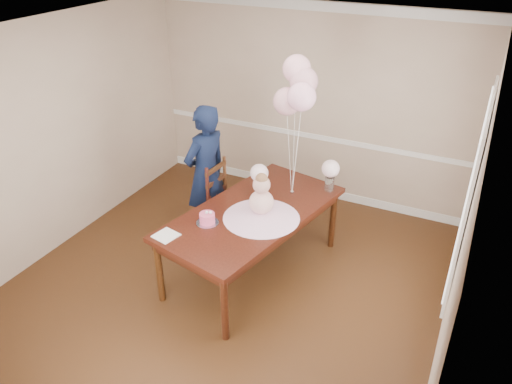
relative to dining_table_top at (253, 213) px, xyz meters
name	(u,v)px	position (x,y,z in m)	size (l,w,h in m)	color
floor	(223,289)	(-0.15, -0.45, -0.78)	(4.50, 5.00, 0.00)	#311A0C
ceiling	(212,39)	(-0.15, -0.45, 1.92)	(4.50, 5.00, 0.02)	white
wall_back	(309,104)	(-0.15, 2.05, 0.57)	(4.50, 0.02, 2.70)	tan
wall_front	(4,363)	(-0.15, -2.95, 0.57)	(4.50, 0.02, 2.70)	tan
wall_left	(48,141)	(-2.40, -0.45, 0.57)	(0.02, 5.00, 2.70)	tan
wall_right	(463,239)	(2.10, -0.45, 0.57)	(0.02, 5.00, 2.70)	tan
chair_rail_trim	(307,135)	(-0.15, 2.04, 0.12)	(4.50, 0.02, 0.07)	white
crown_molding	(314,6)	(-0.15, 2.04, 1.85)	(4.50, 0.02, 0.12)	silver
baseboard_trim	(304,188)	(-0.15, 2.04, -0.72)	(4.50, 0.02, 0.12)	white
window_frame	(471,189)	(2.08, 0.05, 0.77)	(0.02, 1.66, 1.56)	white
window_blinds	(469,189)	(2.06, 0.05, 0.77)	(0.01, 1.50, 1.40)	white
dining_table_top	(253,213)	(0.00, 0.00, 0.00)	(1.08, 2.15, 0.05)	black
table_apron	(253,219)	(0.00, 0.00, -0.08)	(0.97, 2.05, 0.11)	black
table_leg_fl	(159,271)	(-0.65, -0.87, -0.40)	(0.08, 0.08, 0.75)	black
table_leg_fr	(225,308)	(0.23, -1.06, -0.40)	(0.08, 0.08, 0.75)	black
table_leg_bl	(273,197)	(-0.23, 1.06, -0.40)	(0.08, 0.08, 0.75)	black
table_leg_br	(333,220)	(0.65, 0.87, -0.40)	(0.08, 0.08, 0.75)	black
baby_skirt	(261,213)	(0.15, -0.09, 0.08)	(0.82, 0.82, 0.11)	#E9ACD4
baby_torso	(261,202)	(0.15, -0.09, 0.22)	(0.26, 0.26, 0.26)	pink
baby_head	(262,185)	(0.15, -0.09, 0.43)	(0.18, 0.18, 0.18)	#CC998D
baby_hair	(262,179)	(0.15, -0.09, 0.49)	(0.13, 0.13, 0.13)	brown
cake_platter	(207,223)	(-0.31, -0.43, 0.03)	(0.24, 0.24, 0.01)	#B6B6BB
birthday_cake	(207,218)	(-0.31, -0.43, 0.09)	(0.16, 0.16, 0.11)	#E44877
cake_flower_a	(207,212)	(-0.31, -0.43, 0.16)	(0.03, 0.03, 0.03)	white
cake_flower_b	(211,212)	(-0.28, -0.41, 0.16)	(0.03, 0.03, 0.03)	silver
rose_vase_near	(259,188)	(-0.09, 0.35, 0.11)	(0.11, 0.11, 0.17)	silver
roses_near	(259,173)	(-0.09, 0.35, 0.31)	(0.20, 0.20, 0.20)	silver
rose_vase_far	(329,184)	(0.60, 0.81, 0.11)	(0.11, 0.11, 0.17)	white
roses_far	(331,169)	(0.60, 0.81, 0.31)	(0.20, 0.20, 0.20)	#FFD5DC
napkin	(166,236)	(-0.56, -0.81, 0.03)	(0.22, 0.22, 0.01)	white
balloon_weight	(292,192)	(0.23, 0.56, 0.04)	(0.04, 0.04, 0.02)	#B7B7BB
balloon_a	(287,101)	(0.13, 0.58, 1.10)	(0.30, 0.30, 0.30)	#DD9DAA
balloon_b	(302,97)	(0.33, 0.48, 1.21)	(0.30, 0.30, 0.30)	#FFB4D6
balloon_c	(304,81)	(0.28, 0.66, 1.32)	(0.30, 0.30, 0.30)	#DD9CAE
balloon_d	(297,69)	(0.18, 0.70, 1.43)	(0.30, 0.30, 0.30)	#FCB3C6
balloon_ribbon_a	(289,155)	(0.18, 0.57, 0.49)	(0.00, 0.00, 0.90)	white
balloon_ribbon_b	(296,154)	(0.28, 0.52, 0.54)	(0.00, 0.00, 1.01)	white
balloon_ribbon_c	(297,146)	(0.25, 0.61, 0.60)	(0.00, 0.00, 1.12)	silver
balloon_ribbon_d	(294,140)	(0.20, 0.63, 0.65)	(0.00, 0.00, 1.23)	white
dining_chair_seat	(231,209)	(-0.51, 0.43, -0.32)	(0.45, 0.45, 0.05)	#34110E
chair_leg_fl	(211,229)	(-0.70, 0.26, -0.56)	(0.04, 0.04, 0.44)	#34180E
chair_leg_fr	(236,237)	(-0.34, 0.23, -0.56)	(0.04, 0.04, 0.44)	black
chair_leg_bl	(227,215)	(-0.68, 0.63, -0.56)	(0.04, 0.04, 0.44)	#381B0F
chair_leg_br	(252,223)	(-0.31, 0.60, -0.56)	(0.04, 0.04, 0.44)	#341D0E
chair_back_post_l	(208,190)	(-0.73, 0.26, -0.02)	(0.04, 0.04, 0.58)	#3A140F
chair_back_post_r	(225,178)	(-0.70, 0.63, -0.02)	(0.04, 0.04, 0.58)	#3C2010
chair_slat_low	(217,193)	(-0.71, 0.45, -0.14)	(0.03, 0.41, 0.05)	#37140F
chair_slat_mid	(216,181)	(-0.71, 0.45, 0.02)	(0.03, 0.41, 0.05)	#371B0F
chair_slat_top	(216,168)	(-0.71, 0.45, 0.19)	(0.03, 0.41, 0.05)	#3B2010
woman	(206,174)	(-0.84, 0.42, 0.09)	(0.63, 0.42, 1.75)	black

